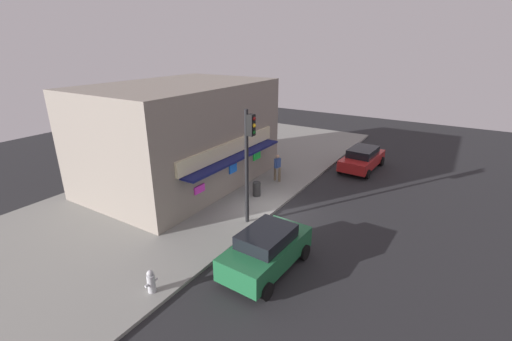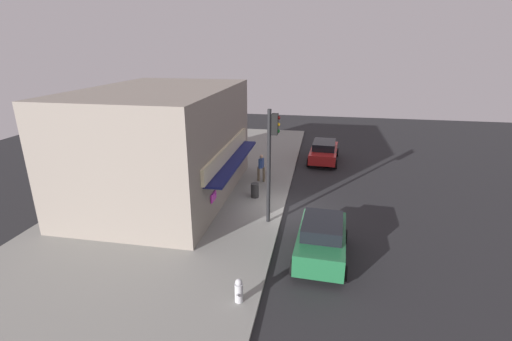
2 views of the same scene
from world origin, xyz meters
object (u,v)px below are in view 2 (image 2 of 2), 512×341
object	(u,v)px
parked_car_red	(324,151)
trash_can	(255,190)
fire_hydrant	(239,291)
traffic_light	(271,153)
parked_car_green	(322,239)
pedestrian	(261,167)

from	to	relation	value
parked_car_red	trash_can	bearing A→B (deg)	154.70
fire_hydrant	trash_can	distance (m)	8.87
traffic_light	parked_car_red	bearing A→B (deg)	-12.87
trash_can	parked_car_green	world-z (taller)	parked_car_green
traffic_light	pedestrian	bearing A→B (deg)	14.29
traffic_light	trash_can	distance (m)	4.38
parked_car_green	parked_car_red	bearing A→B (deg)	0.13
trash_can	parked_car_red	distance (m)	8.78
pedestrian	trash_can	bearing A→B (deg)	-178.15
parked_car_green	pedestrian	bearing A→B (deg)	25.79
trash_can	parked_car_red	world-z (taller)	parked_car_red
trash_can	parked_car_red	xyz separation A→B (m)	(7.93, -3.75, 0.25)
trash_can	parked_car_green	bearing A→B (deg)	-144.95
fire_hydrant	traffic_light	bearing A→B (deg)	-1.67
parked_car_red	parked_car_green	xyz separation A→B (m)	(-13.33, -0.03, 0.08)
fire_hydrant	parked_car_red	distance (m)	16.94
trash_can	parked_car_green	xyz separation A→B (m)	(-5.39, -3.78, 0.33)
parked_car_green	traffic_light	bearing A→B (deg)	43.90
traffic_light	trash_can	size ratio (longest dim) A/B	6.72
fire_hydrant	trash_can	xyz separation A→B (m)	(8.80, 1.12, -0.01)
trash_can	parked_car_green	distance (m)	6.59
parked_car_green	fire_hydrant	bearing A→B (deg)	142.04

